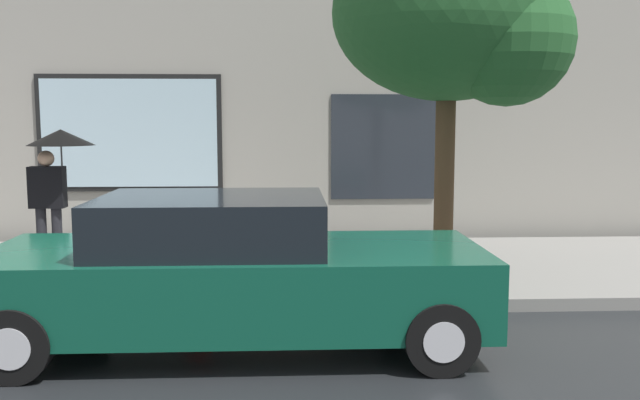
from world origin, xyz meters
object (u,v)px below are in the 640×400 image
(parked_car, at_px, (232,273))
(street_tree, at_px, (460,20))
(pedestrian_with_umbrella, at_px, (56,160))
(fire_hydrant, at_px, (196,258))

(parked_car, distance_m, street_tree, 4.19)
(pedestrian_with_umbrella, distance_m, street_tree, 5.67)
(fire_hydrant, xyz_separation_m, street_tree, (3.18, 0.32, 2.82))
(parked_car, relative_size, street_tree, 1.07)
(parked_car, xyz_separation_m, pedestrian_with_umbrella, (-2.64, 3.10, 0.91))
(parked_car, xyz_separation_m, street_tree, (2.62, 1.91, 2.65))
(parked_car, height_order, street_tree, street_tree)
(parked_car, bearing_deg, pedestrian_with_umbrella, 130.47)
(fire_hydrant, bearing_deg, street_tree, 5.77)
(fire_hydrant, xyz_separation_m, pedestrian_with_umbrella, (-2.09, 1.51, 1.08))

